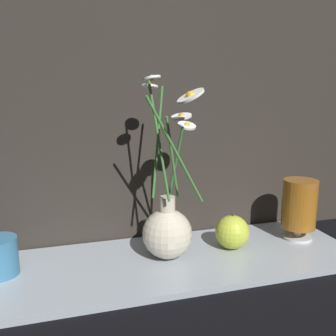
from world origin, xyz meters
The scene contains 5 objects.
ground_plane centered at (0.00, 0.00, 0.00)m, with size 6.00×6.00×0.00m, color black.
shelf centered at (0.00, 0.00, 0.01)m, with size 0.79×0.26×0.01m.
vase_with_flowers centered at (0.00, 0.01, 0.08)m, with size 0.12×0.18×0.36m.
tea_glass centered at (0.31, 0.02, 0.09)m, with size 0.08×0.08×0.14m.
orange_fruit centered at (0.15, 0.01, 0.05)m, with size 0.07×0.07×0.08m.
Camera 1 is at (-0.20, -0.67, 0.35)m, focal length 40.00 mm.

